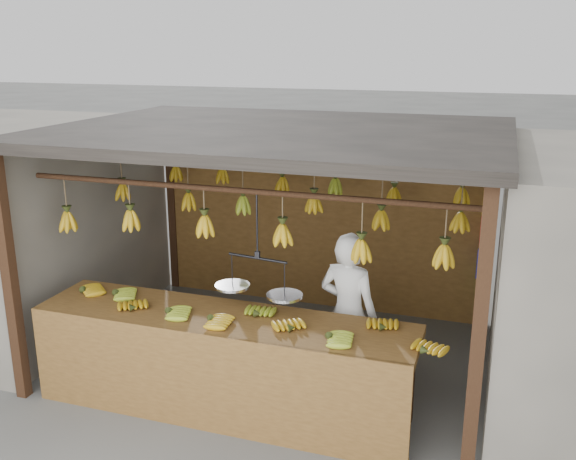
% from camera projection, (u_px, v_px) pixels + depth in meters
% --- Properties ---
extents(ground, '(80.00, 80.00, 0.00)m').
position_uv_depth(ground, '(279.00, 356.00, 6.76)').
color(ground, '#5B5B57').
extents(stall, '(4.30, 3.30, 2.40)m').
position_uv_depth(stall, '(289.00, 166.00, 6.51)').
color(stall, black).
rests_on(stall, ground).
extents(counter, '(3.55, 0.77, 0.96)m').
position_uv_depth(counter, '(219.00, 343.00, 5.48)').
color(counter, brown).
rests_on(counter, ground).
extents(hanging_bananas, '(3.64, 2.20, 0.37)m').
position_uv_depth(hanging_bananas, '(278.00, 206.00, 6.31)').
color(hanging_bananas, '#B98C13').
rests_on(hanging_bananas, ground).
extents(balance_scale, '(0.80, 0.37, 0.88)m').
position_uv_depth(balance_scale, '(258.00, 286.00, 5.47)').
color(balance_scale, black).
rests_on(balance_scale, ground).
extents(vendor, '(0.64, 0.49, 1.56)m').
position_uv_depth(vendor, '(348.00, 314.00, 5.89)').
color(vendor, white).
rests_on(vendor, ground).
extents(bag_bundles, '(0.08, 0.26, 1.21)m').
position_uv_depth(bag_bundles, '(483.00, 245.00, 7.12)').
color(bag_bundles, yellow).
rests_on(bag_bundles, ground).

